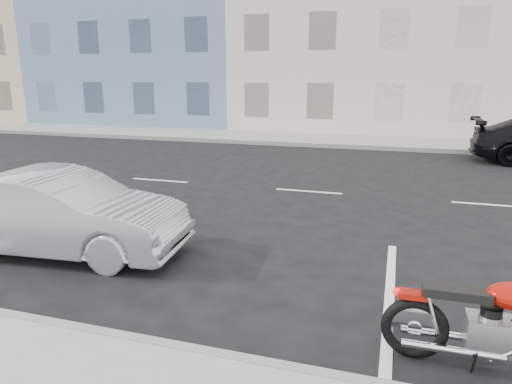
% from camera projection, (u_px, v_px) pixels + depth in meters
% --- Properties ---
extents(ground, '(120.00, 120.00, 0.00)m').
position_uv_depth(ground, '(395.00, 198.00, 10.39)').
color(ground, black).
rests_on(ground, ground).
extents(sidewalk_far, '(80.00, 3.40, 0.15)m').
position_uv_depth(sidewalk_far, '(279.00, 138.00, 19.86)').
color(sidewalk_far, gray).
rests_on(sidewalk_far, ground).
extents(curb_far, '(80.00, 0.12, 0.16)m').
position_uv_depth(curb_far, '(268.00, 143.00, 18.29)').
color(curb_far, gray).
rests_on(curb_far, ground).
extents(bldg_far_west, '(12.00, 12.00, 12.00)m').
position_uv_depth(bldg_far_west, '(13.00, 27.00, 31.47)').
color(bldg_far_west, tan).
rests_on(bldg_far_west, ground).
extents(bldg_blue, '(12.00, 12.00, 13.00)m').
position_uv_depth(bldg_blue, '(169.00, 12.00, 27.90)').
color(bldg_blue, slate).
rests_on(bldg_blue, ground).
extents(bldg_cream, '(12.00, 12.00, 11.50)m').
position_uv_depth(bldg_cream, '(369.00, 18.00, 24.63)').
color(bldg_cream, beige).
rests_on(bldg_cream, ground).
extents(sedan_silver, '(4.04, 1.72, 1.30)m').
position_uv_depth(sedan_silver, '(59.00, 213.00, 7.03)').
color(sedan_silver, '#A0A2A7').
rests_on(sedan_silver, ground).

